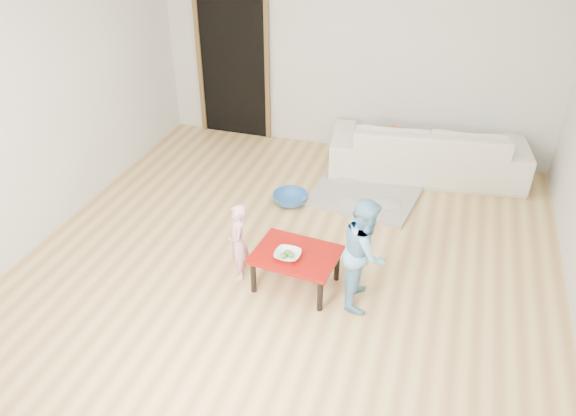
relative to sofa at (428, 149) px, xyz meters
The scene contains 13 objects.
floor 2.32m from the sofa, 116.96° to the right, with size 5.00×5.00×0.01m, color #B4854D.
back_wall 1.49m from the sofa, 156.66° to the left, with size 5.00×0.02×2.60m, color silver.
left_wall 4.21m from the sofa, 149.95° to the right, with size 0.02×5.00×2.60m, color silver.
doorway 2.77m from the sofa, behind, with size 1.02×0.08×2.11m, color brown, non-canonical shape.
sofa is the anchor object (origin of this frame).
cushion 0.39m from the sofa, 153.49° to the right, with size 0.41×0.36×0.11m, color #CE5216.
red_table 2.66m from the sofa, 109.60° to the right, with size 0.73×0.55×0.36m, color #8E0C07, non-canonical shape.
bowl 2.75m from the sofa, 109.97° to the right, with size 0.23×0.23×0.06m, color white.
broccoli 2.75m from the sofa, 109.97° to the right, with size 0.12×0.12×0.06m, color #2D5919, non-canonical shape.
child_pink 2.89m from the sofa, 119.53° to the right, with size 0.28×0.18×0.76m, color pink.
child_blue 2.52m from the sofa, 96.63° to the right, with size 0.49×0.38×1.01m, color #64B3E7.
basin 1.81m from the sofa, 139.30° to the right, with size 0.39×0.39×0.12m, color #2A5EA1.
blanket 1.03m from the sofa, 127.16° to the right, with size 1.14×0.95×0.06m, color #A8A294, non-canonical shape.
Camera 1 is at (1.28, -4.23, 3.32)m, focal length 35.00 mm.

